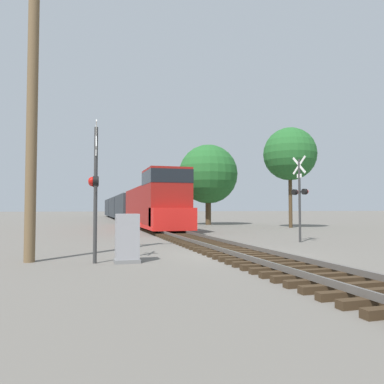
% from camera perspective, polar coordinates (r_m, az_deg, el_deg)
% --- Properties ---
extents(ground_plane, '(400.00, 400.00, 0.00)m').
position_cam_1_polar(ground_plane, '(14.30, 7.00, -9.50)').
color(ground_plane, '#666059').
extents(rail_track_bed, '(2.60, 160.00, 0.31)m').
position_cam_1_polar(rail_track_bed, '(14.29, 7.00, -8.97)').
color(rail_track_bed, '#382819').
rests_on(rail_track_bed, ground).
extents(freight_train, '(2.92, 61.71, 4.53)m').
position_cam_1_polar(freight_train, '(52.95, -9.97, -2.31)').
color(freight_train, maroon).
rests_on(freight_train, ground).
extents(crossing_signal_near, '(0.33, 1.00, 4.53)m').
position_cam_1_polar(crossing_signal_near, '(12.39, -14.59, 1.11)').
color(crossing_signal_near, '#333333').
rests_on(crossing_signal_near, ground).
extents(crossing_signal_far, '(0.50, 1.01, 4.45)m').
position_cam_1_polar(crossing_signal_far, '(20.18, 16.12, -0.30)').
color(crossing_signal_far, '#333333').
rests_on(crossing_signal_far, ground).
extents(relay_cabinet, '(0.81, 0.67, 1.57)m').
position_cam_1_polar(relay_cabinet, '(12.33, -9.85, -7.00)').
color(relay_cabinet, slate).
rests_on(relay_cabinet, ground).
extents(utility_pole, '(1.80, 0.35, 9.95)m').
position_cam_1_polar(utility_pole, '(13.72, -23.18, 11.69)').
color(utility_pole, brown).
rests_on(utility_pole, ground).
extents(tree_far_right, '(4.80, 4.80, 9.09)m').
position_cam_1_polar(tree_far_right, '(35.28, 14.69, 5.60)').
color(tree_far_right, '#473521').
rests_on(tree_far_right, ground).
extents(tree_mid_background, '(6.32, 6.32, 8.58)m').
position_cam_1_polar(tree_mid_background, '(40.19, 2.48, 2.72)').
color(tree_mid_background, '#473521').
rests_on(tree_mid_background, ground).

